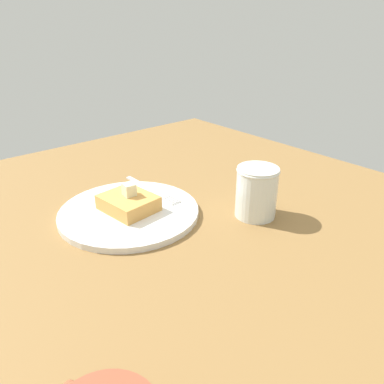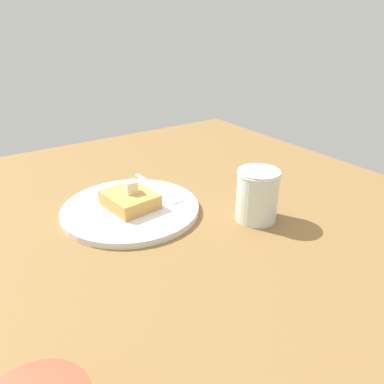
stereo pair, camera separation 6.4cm
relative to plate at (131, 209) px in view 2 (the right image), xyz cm
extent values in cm
cube|color=olive|center=(-3.37, -6.11, -2.10)|extent=(95.67, 95.67, 2.96)
cylinder|color=white|center=(0.00, 0.00, -0.06)|extent=(24.52, 24.52, 1.11)
torus|color=#343931|center=(0.00, 0.00, 0.09)|extent=(24.52, 24.52, 0.80)
cube|color=gold|center=(0.00, 0.00, 1.79)|extent=(9.88, 8.59, 2.59)
cube|color=beige|center=(0.16, -0.43, 4.16)|extent=(2.33, 2.14, 2.14)
cube|color=silver|center=(7.08, -7.44, 0.67)|extent=(10.02, 1.10, 0.36)
cube|color=silver|center=(0.68, -7.57, 0.67)|extent=(2.84, 2.26, 0.36)
cube|color=silver|center=(-2.31, -8.46, 0.67)|extent=(3.21, 0.39, 0.36)
cube|color=silver|center=(-2.32, -7.91, 0.67)|extent=(3.21, 0.39, 0.36)
cube|color=silver|center=(-2.33, -7.36, 0.67)|extent=(3.21, 0.39, 0.36)
cube|color=silver|center=(-2.34, -6.81, 0.67)|extent=(3.21, 0.39, 0.36)
cylinder|color=#562B0A|center=(-14.52, -16.86, 2.97)|extent=(6.53, 6.53, 7.18)
cylinder|color=silver|center=(-14.52, -16.86, 3.87)|extent=(7.10, 7.10, 8.97)
torus|color=silver|center=(-14.52, -16.86, 7.90)|extent=(7.32, 7.32, 0.50)
camera|label=1|loc=(-51.44, 29.48, 31.46)|focal=35.00mm
camera|label=2|loc=(-55.36, 24.37, 31.46)|focal=35.00mm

